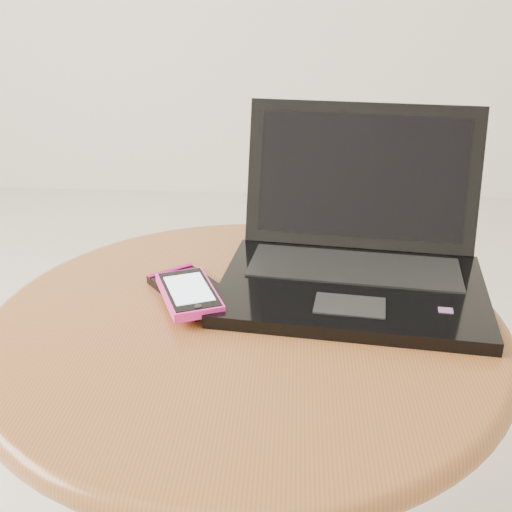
{
  "coord_description": "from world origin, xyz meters",
  "views": [
    {
      "loc": [
        -0.02,
        -0.6,
        0.88
      ],
      "look_at": [
        -0.06,
        0.12,
        0.56
      ],
      "focal_mm": 44.99,
      "sensor_mm": 36.0,
      "label": 1
    }
  ],
  "objects": [
    {
      "name": "table",
      "position": [
        -0.07,
        0.07,
        0.39
      ],
      "size": [
        0.63,
        0.63,
        0.5
      ],
      "color": "brown",
      "rests_on": "ground"
    },
    {
      "name": "phone_black",
      "position": [
        -0.15,
        0.12,
        0.51
      ],
      "size": [
        0.13,
        0.14,
        0.01
      ],
      "color": "black",
      "rests_on": "table"
    },
    {
      "name": "laptop",
      "position": [
        0.06,
        0.18,
        0.54
      ],
      "size": [
        0.36,
        0.33,
        0.21
      ],
      "color": "black",
      "rests_on": "table"
    },
    {
      "name": "phone_pink",
      "position": [
        -0.14,
        0.09,
        0.52
      ],
      "size": [
        0.1,
        0.13,
        0.01
      ],
      "color": "#FF2DA4",
      "rests_on": "phone_black"
    }
  ]
}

